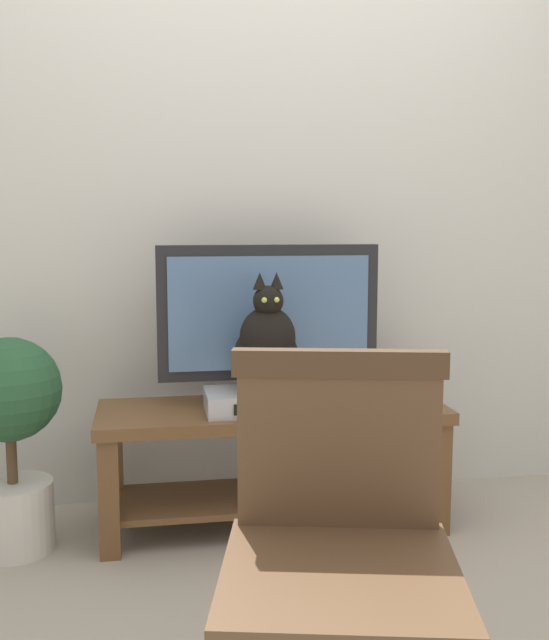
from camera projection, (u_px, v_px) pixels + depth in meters
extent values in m
plane|color=gray|center=(311.00, 598.00, 2.27)|extent=(12.00, 12.00, 0.00)
cube|color=beige|center=(262.00, 159.00, 3.04)|extent=(7.00, 0.12, 2.80)
cube|color=brown|center=(272.00, 412.00, 2.76)|extent=(1.28, 0.44, 0.04)
cube|color=brown|center=(109.00, 498.00, 2.53)|extent=(0.07, 0.07, 0.42)
cube|color=brown|center=(439.00, 478.00, 2.72)|extent=(0.07, 0.07, 0.42)
cube|color=brown|center=(114.00, 466.00, 2.86)|extent=(0.07, 0.07, 0.42)
cube|color=brown|center=(407.00, 450.00, 3.06)|extent=(0.07, 0.07, 0.42)
cube|color=brown|center=(272.00, 496.00, 2.80)|extent=(1.18, 0.36, 0.02)
cube|color=black|center=(269.00, 397.00, 2.84)|extent=(0.37, 0.20, 0.03)
cube|color=black|center=(269.00, 385.00, 2.83)|extent=(0.06, 0.04, 0.06)
cube|color=black|center=(269.00, 312.00, 2.79)|extent=(0.83, 0.05, 0.50)
cube|color=#4C6B93|center=(270.00, 313.00, 2.76)|extent=(0.75, 0.01, 0.42)
sphere|color=#2672F2|center=(372.00, 371.00, 2.86)|extent=(0.01, 0.01, 0.01)
cube|color=#ADADB2|center=(266.00, 400.00, 2.69)|extent=(0.44, 0.24, 0.08)
cube|color=black|center=(272.00, 408.00, 2.57)|extent=(0.26, 0.01, 0.04)
ellipsoid|color=black|center=(266.00, 357.00, 2.67)|extent=(0.23, 0.29, 0.24)
ellipsoid|color=black|center=(268.00, 337.00, 2.62)|extent=(0.20, 0.19, 0.22)
sphere|color=black|center=(268.00, 301.00, 2.59)|extent=(0.11, 0.11, 0.11)
cone|color=black|center=(260.00, 281.00, 2.58)|extent=(0.05, 0.05, 0.06)
cone|color=black|center=(277.00, 281.00, 2.59)|extent=(0.05, 0.05, 0.06)
sphere|color=#B2C64C|center=(264.00, 300.00, 2.54)|extent=(0.02, 0.02, 0.02)
sphere|color=#B2C64C|center=(277.00, 300.00, 2.54)|extent=(0.02, 0.02, 0.02)
cylinder|color=black|center=(290.00, 389.00, 2.59)|extent=(0.11, 0.24, 0.04)
cylinder|color=#513823|center=(247.00, 628.00, 1.72)|extent=(0.04, 0.04, 0.42)
cylinder|color=#513823|center=(427.00, 633.00, 1.70)|extent=(0.04, 0.04, 0.42)
cube|color=#513823|center=(341.00, 578.00, 1.47)|extent=(0.57, 0.57, 0.04)
cube|color=#513823|center=(338.00, 439.00, 1.66)|extent=(0.45, 0.13, 0.40)
cube|color=#412C1C|center=(339.00, 363.00, 1.63)|extent=(0.47, 0.15, 0.06)
cube|color=#B2332D|center=(395.00, 393.00, 2.87)|extent=(0.21, 0.18, 0.04)
cube|color=#2D2D33|center=(396.00, 382.00, 2.87)|extent=(0.20, 0.16, 0.04)
cube|color=beige|center=(399.00, 373.00, 2.86)|extent=(0.19, 0.16, 0.03)
cylinder|color=beige|center=(15.00, 516.00, 2.59)|extent=(0.27, 0.27, 0.24)
cylinder|color=#332319|center=(13.00, 486.00, 2.58)|extent=(0.25, 0.25, 0.02)
cylinder|color=#4C3823|center=(12.00, 457.00, 2.56)|extent=(0.04, 0.04, 0.19)
sphere|color=#234C2D|center=(8.00, 389.00, 2.53)|extent=(0.36, 0.36, 0.36)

